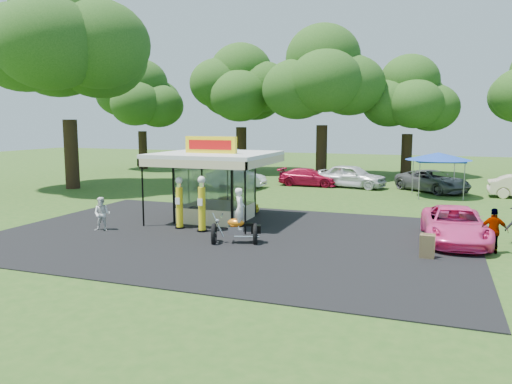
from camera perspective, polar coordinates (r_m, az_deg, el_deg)
ground at (r=19.68m, az=-5.33°, el=-6.32°), size 120.00×120.00×0.00m
asphalt_apron at (r=21.45m, az=-3.04°, el=-5.04°), size 20.00×14.00×0.04m
gas_station_kiosk at (r=24.64m, az=-4.62°, el=0.81°), size 5.40×5.40×4.18m
gas_pump_left at (r=22.96m, az=-8.74°, el=-1.39°), size 0.45×0.45×2.40m
gas_pump_right at (r=22.13m, az=-6.20°, el=-1.55°), size 0.47×0.47×2.51m
motorcycle at (r=19.98m, az=-2.06°, el=-3.38°), size 2.08×1.49×2.36m
spare_tires at (r=24.23m, az=-7.08°, el=-2.62°), size 1.06×0.90×0.86m
a_frame_sign at (r=18.80m, az=18.97°, el=-5.95°), size 0.52×0.48×0.92m
kiosk_car at (r=26.83m, az=-2.63°, el=-1.40°), size 2.82×1.13×0.96m
pink_sedan at (r=21.78m, az=21.76°, el=-3.53°), size 2.82×5.36×1.44m
spectator_west at (r=23.38m, az=-17.19°, el=-2.43°), size 0.89×0.79×1.54m
spectator_east_b at (r=20.56m, az=25.54°, el=-4.03°), size 1.01×0.46×1.70m
bg_car_a at (r=37.38m, az=-2.28°, el=1.66°), size 4.51×1.76×1.46m
bg_car_b at (r=38.38m, az=6.05°, el=1.70°), size 4.65×1.91×1.35m
bg_car_c at (r=37.84m, az=10.88°, el=1.80°), size 5.39×3.05×1.73m
bg_car_d at (r=37.03m, az=19.54°, el=1.19°), size 5.71×5.56×1.52m
tent_west at (r=36.11m, az=-4.55°, el=4.96°), size 4.67×4.67×3.26m
tent_east at (r=34.46m, az=20.12°, el=3.81°), size 4.16×4.16×2.91m
oak_far_a at (r=53.43m, az=-12.97°, el=10.08°), size 9.25×9.25×10.96m
oak_far_b at (r=49.17m, az=-1.71°, el=11.34°), size 10.14×10.14×12.09m
oak_far_c at (r=44.92m, az=7.63°, el=12.25°), size 11.02×11.02×12.98m
oak_far_d at (r=46.95m, az=17.05°, el=9.93°), size 8.85×8.85×10.54m
oak_near at (r=39.18m, az=-20.84°, el=14.05°), size 12.93×12.93×14.89m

